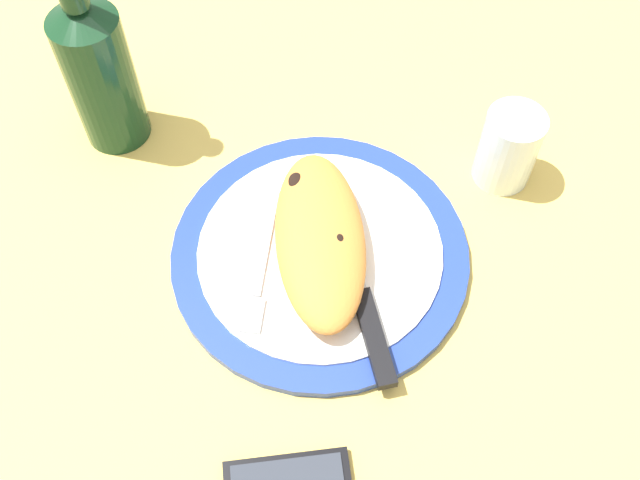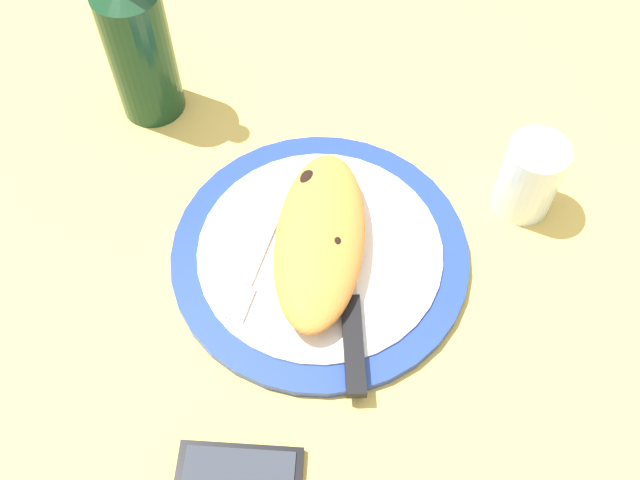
% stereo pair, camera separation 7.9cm
% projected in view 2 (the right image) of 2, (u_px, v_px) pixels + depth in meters
% --- Properties ---
extents(ground_plane, '(1.50, 1.50, 0.03)m').
position_uv_depth(ground_plane, '(320.00, 264.00, 0.83)').
color(ground_plane, '#DBB756').
extents(plate, '(0.33, 0.33, 0.02)m').
position_uv_depth(plate, '(320.00, 253.00, 0.81)').
color(plate, '#233D99').
rests_on(plate, ground_plane).
extents(calzone, '(0.24, 0.15, 0.05)m').
position_uv_depth(calzone, '(321.00, 239.00, 0.79)').
color(calzone, orange).
rests_on(calzone, plate).
extents(fork, '(0.18, 0.02, 0.00)m').
position_uv_depth(fork, '(257.00, 262.00, 0.80)').
color(fork, silver).
rests_on(fork, plate).
extents(knife, '(0.22, 0.10, 0.01)m').
position_uv_depth(knife, '(352.00, 322.00, 0.75)').
color(knife, silver).
rests_on(knife, plate).
extents(water_glass, '(0.07, 0.07, 0.10)m').
position_uv_depth(water_glass, '(528.00, 181.00, 0.82)').
color(water_glass, silver).
rests_on(water_glass, ground_plane).
extents(wine_bottle, '(0.08, 0.08, 0.27)m').
position_uv_depth(wine_bottle, '(138.00, 43.00, 0.85)').
color(wine_bottle, '#14381E').
rests_on(wine_bottle, ground_plane).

